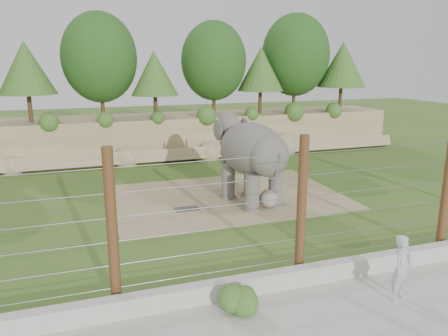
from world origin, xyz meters
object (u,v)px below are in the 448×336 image
object	(u,v)px
stone_ball	(269,199)
barrier_fence	(301,208)
elephant	(252,161)
zookeeper	(402,268)

from	to	relation	value
stone_ball	barrier_fence	size ratio (longest dim) A/B	0.04
elephant	barrier_fence	xyz separation A→B (m)	(-1.22, -6.51, 0.22)
elephant	zookeeper	bearing A→B (deg)	-97.28
stone_ball	barrier_fence	distance (m)	6.00
zookeeper	elephant	bearing A→B (deg)	72.22
barrier_fence	zookeeper	size ratio (longest dim) A/B	11.75
elephant	stone_ball	world-z (taller)	elephant
elephant	stone_ball	distance (m)	1.73
barrier_fence	zookeeper	bearing A→B (deg)	-48.65
elephant	stone_ball	size ratio (longest dim) A/B	5.83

